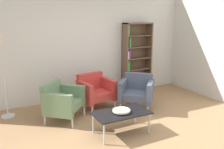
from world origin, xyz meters
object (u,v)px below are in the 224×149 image
Objects in this scene: coffee_table_low at (121,114)px; armchair_near_window at (62,101)px; bookshelf_tall at (135,58)px; floor_lamp_torchiere at (1,48)px; decorative_bowl at (121,110)px; armchair_by_bookshelf at (137,91)px; armchair_corner_red at (95,90)px.

armchair_near_window is (-0.79, 1.04, 0.05)m from coffee_table_low.
floor_lamp_torchiere is (-3.33, -0.29, 0.51)m from bookshelf_tall.
decorative_bowl is at bearing 180.00° from coffee_table_low.
armchair_by_bookshelf reaches higher than decorative_bowl.
floor_lamp_torchiere is at bearing 136.04° from coffee_table_low.
bookshelf_tall is at bearing -25.10° from armchair_near_window.
coffee_table_low is at bearing -92.88° from armchair_by_bookshelf.
armchair_near_window reaches higher than coffee_table_low.
armchair_corner_red is (0.87, 0.33, 0.00)m from armchair_near_window.
coffee_table_low is at bearing -127.64° from bookshelf_tall.
decorative_bowl is 1.28m from armchair_by_bookshelf.
coffee_table_low is 1.05× the size of armchair_by_bookshelf.
decorative_bowl is 0.34× the size of armchair_near_window.
armchair_near_window is at bearing 127.43° from coffee_table_low.
armchair_near_window is 1.58m from floor_lamp_torchiere.
armchair_by_bookshelf is (0.91, 0.90, 0.05)m from coffee_table_low.
armchair_by_bookshelf is 0.55× the size of floor_lamp_torchiere.
coffee_table_low is at bearing 0.00° from decorative_bowl.
decorative_bowl is at bearing -127.64° from bookshelf_tall.
armchair_near_window is 1.70m from armchair_by_bookshelf.
floor_lamp_torchiere is at bearing 160.45° from armchair_corner_red.
armchair_by_bookshelf is at bearing 44.72° from coffee_table_low.
bookshelf_tall is at bearing 52.36° from coffee_table_low.
coffee_table_low is 1.05× the size of armchair_near_window.
coffee_table_low is 0.07m from decorative_bowl.
armchair_corner_red is 0.95m from armchair_by_bookshelf.
armchair_by_bookshelf is 2.99m from floor_lamp_torchiere.
armchair_corner_red is at bearing -166.73° from armchair_by_bookshelf.
bookshelf_tall is 1.09× the size of floor_lamp_torchiere.
armchair_corner_red is 2.15m from floor_lamp_torchiere.
armchair_corner_red is at bearing -10.77° from floor_lamp_torchiere.
decorative_bowl is at bearing -101.90° from armchair_corner_red.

